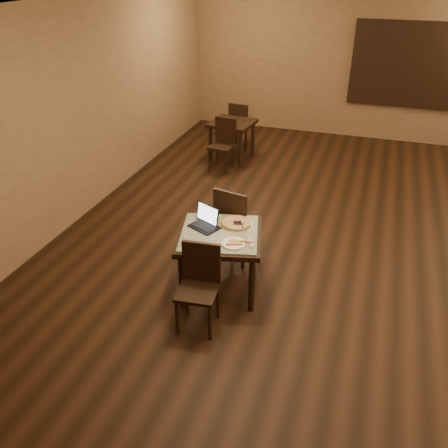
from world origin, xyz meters
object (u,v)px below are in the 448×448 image
(tiled_table, at_px, (220,240))
(other_table_b_chair_near, at_px, (223,141))
(chair_main_near, at_px, (199,281))
(other_table_b, at_px, (232,128))
(pizza_pan, at_px, (236,224))
(chair_main_far, at_px, (234,221))
(other_table_b_chair_far, at_px, (240,123))
(laptop, at_px, (206,221))

(tiled_table, relative_size, other_table_b_chair_near, 1.20)
(chair_main_near, height_order, other_table_b, chair_main_near)
(tiled_table, distance_m, other_table_b, 4.14)
(tiled_table, height_order, pizza_pan, pizza_pan)
(tiled_table, xyz_separation_m, chair_main_near, (-0.01, -0.62, -0.13))
(tiled_table, distance_m, pizza_pan, 0.29)
(pizza_pan, height_order, other_table_b, pizza_pan)
(chair_main_near, bearing_deg, other_table_b, 97.91)
(chair_main_near, relative_size, other_table_b_chair_near, 1.00)
(other_table_b_chair_near, bearing_deg, chair_main_far, -62.51)
(other_table_b, bearing_deg, other_table_b_chair_near, -82.68)
(tiled_table, xyz_separation_m, other_table_b_chair_near, (-1.11, 3.44, -0.13))
(other_table_b_chair_far, bearing_deg, tiled_table, 110.37)
(pizza_pan, xyz_separation_m, other_table_b, (-1.24, 3.74, -0.17))
(laptop, distance_m, other_table_b_chair_near, 3.47)
(laptop, bearing_deg, other_table_b, 128.19)
(other_table_b, height_order, other_table_b_chair_far, other_table_b_chair_far)
(laptop, relative_size, other_table_b_chair_far, 0.42)
(chair_main_near, relative_size, chair_main_far, 0.91)
(other_table_b_chair_near, relative_size, other_table_b_chair_far, 1.00)
(laptop, height_order, pizza_pan, laptop)
(chair_main_far, bearing_deg, laptop, 82.32)
(tiled_table, xyz_separation_m, pizza_pan, (0.12, 0.24, 0.11))
(chair_main_far, height_order, other_table_b_chair_far, chair_main_far)
(pizza_pan, relative_size, other_table_b_chair_far, 0.39)
(tiled_table, xyz_separation_m, chair_main_far, (-0.02, 0.61, -0.08))
(chair_main_near, relative_size, laptop, 2.37)
(other_table_b_chair_near, bearing_deg, chair_main_near, -68.43)
(tiled_table, height_order, chair_main_near, chair_main_near)
(pizza_pan, bearing_deg, chair_main_near, -98.49)
(chair_main_near, distance_m, laptop, 0.80)
(pizza_pan, xyz_separation_m, other_table_b_chair_near, (-1.23, 3.20, -0.24))
(chair_main_near, xyz_separation_m, other_table_b_chair_near, (-1.10, 4.06, -0.00))
(chair_main_far, distance_m, other_table_b_chair_near, 3.03)
(other_table_b, relative_size, other_table_b_chair_near, 0.91)
(other_table_b_chair_near, bearing_deg, laptop, -68.37)
(chair_main_far, height_order, pizza_pan, chair_main_far)
(chair_main_near, relative_size, pizza_pan, 2.55)
(other_table_b, relative_size, other_table_b_chair_far, 0.91)
(tiled_table, xyz_separation_m, other_table_b, (-1.12, 3.98, -0.06))
(tiled_table, distance_m, chair_main_near, 0.63)
(pizza_pan, distance_m, other_table_b_chair_near, 3.43)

